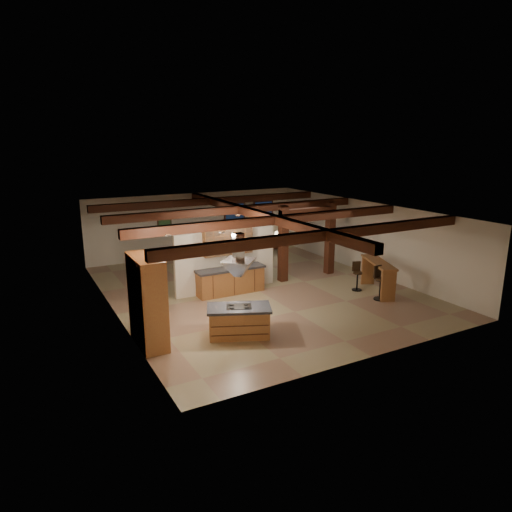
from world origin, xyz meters
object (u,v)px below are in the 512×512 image
Objects in this scene: kitchen_island at (239,321)px; sofa at (245,246)px; bar_counter at (378,272)px; dining_table at (223,266)px.

kitchen_island reaches higher than sofa.
bar_counter is at bearing 76.74° from sofa.
bar_counter is at bearing 9.42° from kitchen_island.
dining_table is at bearing 129.35° from bar_counter.
kitchen_island reaches higher than dining_table.
sofa is (2.57, 3.07, -0.07)m from dining_table.
sofa is at bearing 27.89° from dining_table.
kitchen_island is 6.06m from bar_counter.
bar_counter is at bearing -72.86° from dining_table.
sofa is at bearing 99.37° from bar_counter.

